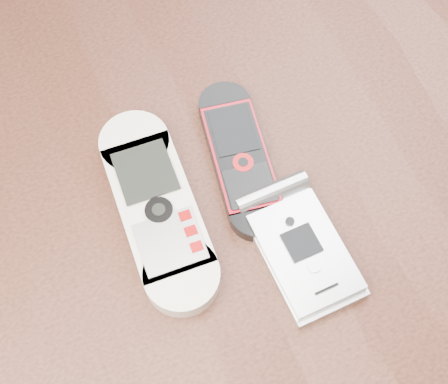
{
  "coord_description": "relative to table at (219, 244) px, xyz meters",
  "views": [
    {
      "loc": [
        -0.08,
        -0.2,
        1.22
      ],
      "look_at": [
        0.01,
        0.0,
        0.76
      ],
      "focal_mm": 50.0,
      "sensor_mm": 36.0,
      "label": 1
    }
  ],
  "objects": [
    {
      "name": "ground",
      "position": [
        0.0,
        0.0,
        -0.64
      ],
      "size": [
        4.0,
        4.0,
        0.0
      ],
      "primitive_type": "plane",
      "color": "#472B19",
      "rests_on": "ground"
    },
    {
      "name": "nokia_white",
      "position": [
        -0.05,
        0.01,
        0.12
      ],
      "size": [
        0.07,
        0.19,
        0.02
      ],
      "primitive_type": "cube",
      "rotation": [
        0.0,
        0.0,
        -0.06
      ],
      "color": "white",
      "rests_on": "table"
    },
    {
      "name": "motorola_razr",
      "position": [
        0.04,
        -0.07,
        0.11
      ],
      "size": [
        0.06,
        0.12,
        0.02
      ],
      "primitive_type": "cube",
      "rotation": [
        0.0,
        0.0,
        0.01
      ],
      "color": "silver",
      "rests_on": "table"
    },
    {
      "name": "nokia_black_red",
      "position": [
        0.03,
        0.03,
        0.11
      ],
      "size": [
        0.07,
        0.16,
        0.02
      ],
      "primitive_type": "cube",
      "rotation": [
        0.0,
        0.0,
        -0.17
      ],
      "color": "black",
      "rests_on": "table"
    },
    {
      "name": "table",
      "position": [
        0.0,
        0.0,
        0.0
      ],
      "size": [
        1.2,
        0.8,
        0.75
      ],
      "color": "black",
      "rests_on": "ground"
    }
  ]
}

